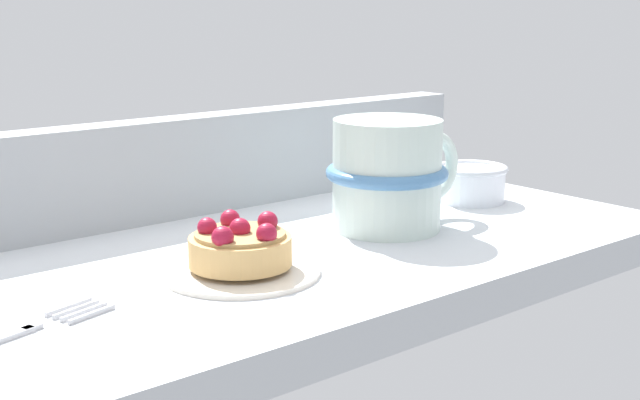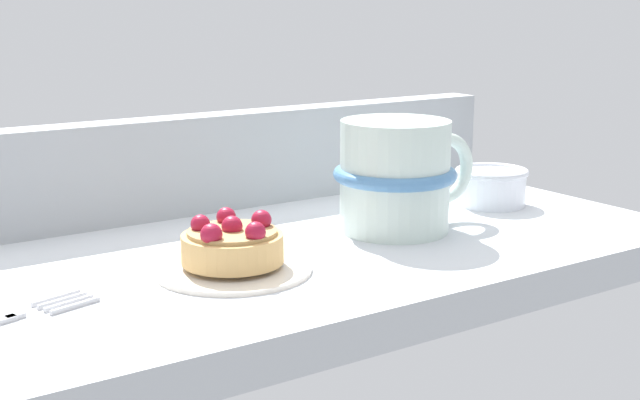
% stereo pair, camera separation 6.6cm
% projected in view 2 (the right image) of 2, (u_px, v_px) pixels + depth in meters
% --- Properties ---
extents(ground_plane, '(0.65, 0.32, 0.03)m').
position_uv_depth(ground_plane, '(288.00, 262.00, 0.68)').
color(ground_plane, silver).
extents(window_rail_back, '(0.63, 0.03, 0.09)m').
position_uv_depth(window_rail_back, '(206.00, 163.00, 0.78)').
color(window_rail_back, '#9EA3A8').
rests_on(window_rail_back, ground_plane).
extents(dessert_plate, '(0.11, 0.11, 0.01)m').
position_uv_depth(dessert_plate, '(233.00, 267.00, 0.61)').
color(dessert_plate, silver).
rests_on(dessert_plate, ground_plane).
extents(raspberry_tart, '(0.07, 0.07, 0.04)m').
position_uv_depth(raspberry_tart, '(232.00, 244.00, 0.61)').
color(raspberry_tart, tan).
rests_on(raspberry_tart, dessert_plate).
extents(coffee_mug, '(0.14, 0.10, 0.09)m').
position_uv_depth(coffee_mug, '(397.00, 175.00, 0.71)').
color(coffee_mug, silver).
rests_on(coffee_mug, ground_plane).
extents(sugar_bowl, '(0.07, 0.07, 0.04)m').
position_uv_depth(sugar_bowl, '(491.00, 185.00, 0.81)').
color(sugar_bowl, silver).
rests_on(sugar_bowl, ground_plane).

